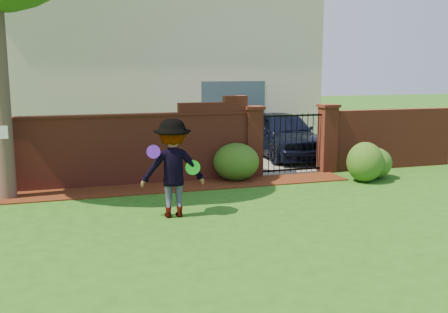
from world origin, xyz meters
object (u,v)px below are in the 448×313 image
object	(u,v)px
car	(285,135)
frisbee_purple	(153,152)
man	(173,169)
frisbee_green	(193,167)

from	to	relation	value
car	frisbee_purple	bearing A→B (deg)	-131.99
man	car	bearing A→B (deg)	-125.84
car	frisbee_purple	world-z (taller)	car
car	frisbee_purple	size ratio (longest dim) A/B	17.02
man	frisbee_purple	size ratio (longest dim) A/B	7.42
frisbee_purple	frisbee_green	size ratio (longest dim) A/B	0.90
man	frisbee_green	bearing A→B (deg)	164.49
car	man	distance (m)	7.29
car	frisbee_green	xyz separation A→B (m)	(-4.41, -5.64, 0.23)
man	frisbee_green	xyz separation A→B (m)	(0.36, -0.14, 0.03)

